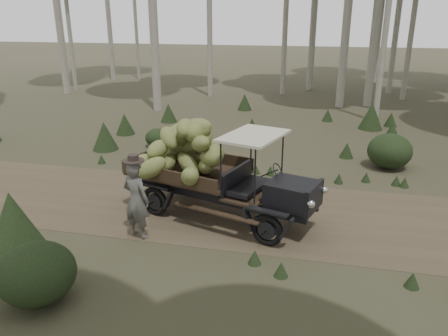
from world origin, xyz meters
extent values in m
plane|color=#473D2B|center=(0.00, 0.00, 0.00)|extent=(120.00, 120.00, 0.00)
cube|color=brown|center=(0.00, 0.00, 0.00)|extent=(70.00, 4.00, 0.01)
cube|color=black|center=(0.62, -0.90, 0.95)|extent=(1.18, 1.15, 0.52)
cube|color=black|center=(1.12, -1.06, 0.95)|extent=(0.37, 0.94, 0.59)
cube|color=black|center=(-0.66, -0.51, 1.05)|extent=(0.47, 1.30, 0.52)
cube|color=#38281C|center=(-1.93, -0.12, 0.95)|extent=(3.06, 2.43, 0.08)
cube|color=#38281C|center=(-1.68, 0.71, 1.13)|extent=(2.57, 0.84, 0.31)
cube|color=#38281C|center=(-2.18, -0.94, 1.13)|extent=(2.57, 0.84, 0.31)
cube|color=#38281C|center=(-3.21, 0.28, 1.13)|extent=(0.56, 1.66, 0.31)
cube|color=beige|center=(-0.26, -0.63, 2.12)|extent=(1.53, 1.87, 0.06)
cube|color=black|center=(-0.87, -0.06, 0.59)|extent=(4.22, 1.38, 0.17)
cube|color=black|center=(-1.08, -0.76, 0.59)|extent=(4.22, 1.38, 0.17)
torus|color=black|center=(0.66, -0.12, 0.36)|extent=(0.73, 0.34, 0.73)
torus|color=black|center=(0.21, -1.58, 0.36)|extent=(0.73, 0.34, 0.73)
torus|color=black|center=(-2.16, 0.75, 0.36)|extent=(0.73, 0.34, 0.73)
torus|color=black|center=(-2.61, -0.70, 0.36)|extent=(0.73, 0.34, 0.73)
sphere|color=beige|center=(1.32, -0.67, 1.00)|extent=(0.17, 0.17, 0.17)
sphere|color=beige|center=(1.07, -1.49, 1.00)|extent=(0.17, 0.17, 0.17)
ellipsoid|color=olive|center=(-1.41, -0.39, 1.23)|extent=(0.61, 0.77, 0.57)
ellipsoid|color=olive|center=(-1.58, 0.35, 1.48)|extent=(0.80, 0.68, 0.49)
ellipsoid|color=olive|center=(-1.52, -0.45, 1.81)|extent=(0.80, 0.90, 0.59)
ellipsoid|color=olive|center=(-1.73, -0.21, 1.99)|extent=(0.51, 0.72, 0.57)
ellipsoid|color=olive|center=(-1.87, -0.32, 1.25)|extent=(0.92, 0.86, 0.64)
ellipsoid|color=olive|center=(-2.22, 0.18, 1.57)|extent=(0.74, 0.62, 0.46)
ellipsoid|color=olive|center=(-2.32, 0.31, 1.85)|extent=(0.83, 0.88, 0.61)
ellipsoid|color=olive|center=(-1.68, -0.05, 2.00)|extent=(0.85, 0.59, 0.63)
ellipsoid|color=olive|center=(-2.55, 0.47, 1.22)|extent=(0.82, 0.73, 0.54)
ellipsoid|color=olive|center=(-2.02, 0.20, 1.49)|extent=(0.86, 0.80, 0.62)
ellipsoid|color=olive|center=(-2.20, 0.06, 1.78)|extent=(0.72, 0.79, 0.48)
ellipsoid|color=olive|center=(-1.95, -0.23, 2.09)|extent=(0.57, 0.80, 0.52)
ellipsoid|color=olive|center=(-2.94, -0.31, 1.15)|extent=(0.88, 0.76, 0.61)
ellipsoid|color=olive|center=(-2.61, -0.37, 1.56)|extent=(0.64, 0.83, 0.57)
ellipsoid|color=olive|center=(-2.40, -0.10, 1.80)|extent=(0.85, 0.92, 0.67)
ellipsoid|color=olive|center=(-1.73, -0.07, 2.07)|extent=(0.86, 0.47, 0.60)
ellipsoid|color=olive|center=(-1.65, 0.44, 1.19)|extent=(0.69, 0.95, 0.56)
ellipsoid|color=olive|center=(-1.20, -0.37, 1.56)|extent=(0.54, 0.84, 0.53)
ellipsoid|color=olive|center=(-1.59, 0.06, 1.85)|extent=(0.65, 0.87, 0.65)
ellipsoid|color=olive|center=(-1.98, 0.00, 2.03)|extent=(0.59, 0.73, 0.47)
ellipsoid|color=olive|center=(-2.40, -0.23, 1.21)|extent=(0.35, 0.65, 0.49)
ellipsoid|color=olive|center=(-1.27, -0.45, 1.49)|extent=(0.89, 0.92, 0.61)
ellipsoid|color=olive|center=(-2.56, -0.87, 1.28)|extent=(0.93, 0.71, 0.72)
ellipsoid|color=olive|center=(-1.56, -1.18, 1.26)|extent=(0.62, 0.86, 0.67)
imported|color=#54534D|center=(-2.57, -1.81, 0.87)|extent=(0.72, 0.58, 1.74)
cylinder|color=#2E2520|center=(-2.57, -1.81, 1.76)|extent=(0.57, 0.57, 0.02)
cylinder|color=#2E2520|center=(-2.57, -1.81, 1.82)|extent=(0.29, 0.29, 0.14)
cone|color=#233319|center=(-6.37, 4.02, 0.51)|extent=(0.92, 0.92, 1.02)
ellipsoid|color=#233319|center=(3.31, 4.19, 0.56)|extent=(1.37, 1.37, 1.09)
cone|color=#233319|center=(1.40, 10.33, 0.28)|extent=(0.50, 0.50, 0.56)
cone|color=#233319|center=(4.08, 9.93, 0.31)|extent=(0.55, 0.55, 0.61)
cone|color=#233319|center=(2.06, 4.98, 0.26)|extent=(0.47, 0.47, 0.53)
ellipsoid|color=#233319|center=(-3.29, -4.29, 0.53)|extent=(1.30, 1.30, 1.04)
cone|color=#233319|center=(-6.59, 6.15, 0.42)|extent=(0.76, 0.76, 0.85)
ellipsoid|color=#233319|center=(-4.68, 4.75, 0.34)|extent=(0.84, 0.84, 0.67)
cone|color=#233319|center=(-4.64, -3.07, 0.69)|extent=(1.23, 1.23, 1.37)
cone|color=#233319|center=(3.18, 9.25, 0.56)|extent=(1.01, 1.01, 1.12)
cone|color=#233319|center=(-1.35, 5.93, 0.49)|extent=(0.88, 0.88, 0.97)
cone|color=#233319|center=(-2.72, 11.92, 0.41)|extent=(0.74, 0.74, 0.82)
cone|color=#233319|center=(-5.59, 8.57, 0.42)|extent=(0.75, 0.75, 0.84)
cone|color=#233319|center=(3.85, 7.73, 0.35)|extent=(0.63, 0.63, 0.70)
cone|color=#233319|center=(-0.24, 2.69, 0.15)|extent=(0.27, 0.27, 0.30)
cone|color=#233319|center=(0.08, -2.34, 0.15)|extent=(0.27, 0.27, 0.30)
cone|color=#233319|center=(0.63, -2.66, 0.15)|extent=(0.27, 0.27, 0.30)
cone|color=#233319|center=(2.54, 2.76, 0.15)|extent=(0.27, 0.27, 0.30)
cone|color=#233319|center=(-5.76, 2.57, 0.15)|extent=(0.27, 0.27, 0.30)
cone|color=#233319|center=(2.94, -2.48, 0.15)|extent=(0.27, 0.27, 0.30)
cone|color=#233319|center=(-0.71, 2.75, 0.15)|extent=(0.27, 0.27, 0.30)
cone|color=#233319|center=(1.76, 2.46, 0.15)|extent=(0.27, 0.27, 0.30)
cone|color=#233319|center=(-4.70, 2.41, 0.15)|extent=(0.27, 0.27, 0.30)
cone|color=#233319|center=(-1.89, 2.60, 0.15)|extent=(0.27, 0.27, 0.30)
cone|color=#233319|center=(3.35, 2.65, 0.15)|extent=(0.27, 0.27, 0.30)
cone|color=#233319|center=(3.56, 2.57, 0.15)|extent=(0.27, 0.27, 0.30)
camera|label=1|loc=(1.16, -9.71, 4.62)|focal=35.00mm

